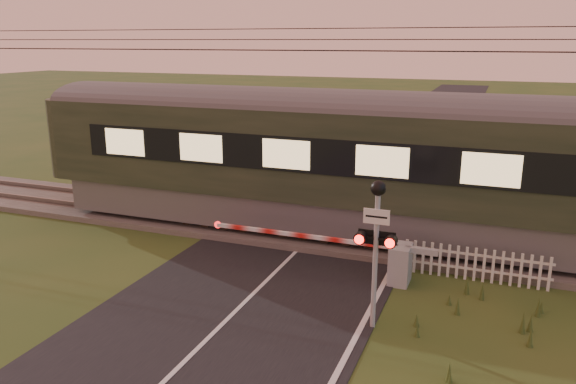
% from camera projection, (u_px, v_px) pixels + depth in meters
% --- Properties ---
extents(ground, '(160.00, 160.00, 0.00)m').
position_uv_depth(ground, '(215.00, 333.00, 11.47)').
color(ground, '#2A471B').
rests_on(ground, ground).
extents(road, '(6.00, 140.00, 0.03)m').
position_uv_depth(road, '(210.00, 338.00, 11.25)').
color(road, black).
rests_on(road, ground).
extents(track_bed, '(140.00, 3.40, 0.39)m').
position_uv_depth(track_bed, '(315.00, 232.00, 17.31)').
color(track_bed, '#47423D').
rests_on(track_bed, ground).
extents(overhead_wires, '(120.00, 0.62, 0.62)m').
position_uv_depth(overhead_wires, '(317.00, 42.00, 15.83)').
color(overhead_wires, black).
rests_on(overhead_wires, ground).
extents(boom_gate, '(5.99, 0.75, 1.00)m').
position_uv_depth(boom_gate, '(389.00, 260.00, 13.81)').
color(boom_gate, gray).
rests_on(boom_gate, ground).
extents(crossing_signal, '(0.80, 0.34, 3.15)m').
position_uv_depth(crossing_signal, '(377.00, 229.00, 11.14)').
color(crossing_signal, gray).
rests_on(crossing_signal, ground).
extents(picket_fence, '(3.58, 0.07, 0.86)m').
position_uv_depth(picket_fence, '(475.00, 264.00, 13.85)').
color(picket_fence, silver).
rests_on(picket_fence, ground).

